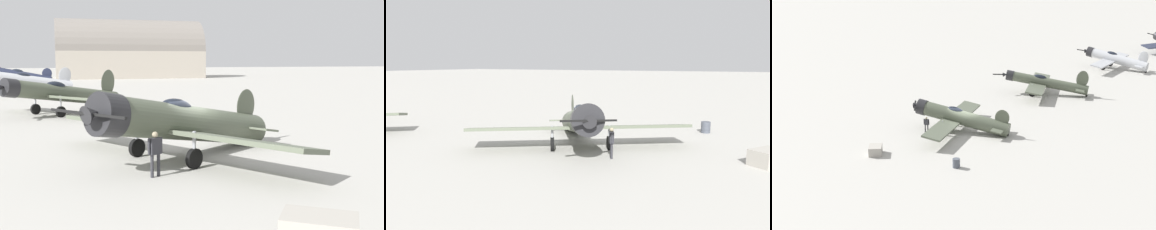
{
  "view_description": "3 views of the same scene",
  "coord_description": "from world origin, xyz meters",
  "views": [
    {
      "loc": [
        -19.19,
        5.14,
        4.23
      ],
      "look_at": [
        0.0,
        0.0,
        1.8
      ],
      "focal_mm": 43.33,
      "sensor_mm": 36.0,
      "label": 1
    },
    {
      "loc": [
        -9.93,
        18.92,
        4.99
      ],
      "look_at": [
        0.0,
        0.0,
        1.8
      ],
      "focal_mm": 32.72,
      "sensor_mm": 36.0,
      "label": 2
    },
    {
      "loc": [
        -35.17,
        -44.69,
        19.01
      ],
      "look_at": [
        0.0,
        0.0,
        1.8
      ],
      "focal_mm": 54.52,
      "sensor_mm": 36.0,
      "label": 3
    }
  ],
  "objects": [
    {
      "name": "ground_plane",
      "position": [
        0.0,
        0.0,
        0.0
      ],
      "size": [
        400.0,
        400.0,
        0.0
      ],
      "primitive_type": "plane",
      "color": "#A8A59E"
    },
    {
      "name": "airplane_foreground",
      "position": [
        -0.29,
        0.44,
        1.48
      ],
      "size": [
        11.84,
        10.35,
        3.21
      ],
      "rotation": [
        0.0,
        0.0,
        2.15
      ],
      "color": "#4C5442",
      "rests_on": "ground_plane"
    },
    {
      "name": "airplane_mid_apron",
      "position": [
        17.37,
        5.63,
        1.56
      ],
      "size": [
        9.85,
        9.81,
        3.4
      ],
      "rotation": [
        0.0,
        0.0,
        2.25
      ],
      "color": "#4C5442",
      "rests_on": "ground_plane"
    },
    {
      "name": "airplane_far_line",
      "position": [
        36.69,
        9.63,
        1.59
      ],
      "size": [
        11.94,
        10.56,
        3.3
      ],
      "rotation": [
        0.0,
        0.0,
        1.89
      ],
      "color": "#B7BABF",
      "rests_on": "ground_plane"
    },
    {
      "name": "airplane_outer_stand",
      "position": [
        56.07,
        12.17,
        1.59
      ],
      "size": [
        12.42,
        10.34,
        3.09
      ],
      "rotation": [
        0.0,
        0.0,
        1.41
      ],
      "color": "#1E2338",
      "rests_on": "ground_plane"
    },
    {
      "name": "ground_crew_mechanic",
      "position": [
        -3.15,
        2.21,
        1.0
      ],
      "size": [
        0.41,
        0.58,
        1.65
      ],
      "rotation": [
        0.0,
        0.0,
        3.63
      ],
      "color": "#2D2D33",
      "rests_on": "ground_plane"
    },
    {
      "name": "distant_hangar",
      "position": [
        84.16,
        -8.08,
        4.93
      ],
      "size": [
        14.59,
        31.67,
        13.83
      ],
      "rotation": [
        0.0,
        0.0,
        1.6
      ],
      "color": "#ADA393",
      "rests_on": "ground_plane"
    }
  ]
}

